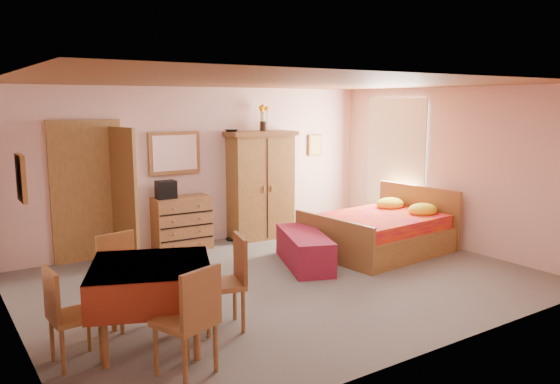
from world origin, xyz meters
TOP-DOWN VIEW (x-y plane):
  - floor at (0.00, 0.00)m, footprint 6.50×6.50m
  - ceiling at (0.00, 0.00)m, footprint 6.50×6.50m
  - wall_back at (0.00, 2.50)m, footprint 6.50×0.10m
  - wall_front at (0.00, -2.50)m, footprint 6.50×0.10m
  - wall_left at (-3.25, 0.00)m, footprint 0.10×5.00m
  - wall_right at (3.25, 0.00)m, footprint 0.10×5.00m
  - doorway at (-1.90, 2.47)m, footprint 1.06×0.12m
  - window at (3.21, 1.20)m, footprint 0.08×1.40m
  - picture_left at (-3.22, -0.60)m, footprint 0.04×0.32m
  - picture_back at (2.35, 2.47)m, footprint 0.30×0.04m
  - chest_of_drawers at (-0.50, 2.25)m, footprint 0.93×0.50m
  - wall_mirror at (-0.50, 2.46)m, footprint 0.87×0.05m
  - stereo at (-0.75, 2.27)m, footprint 0.31×0.24m
  - floor_lamp at (0.47, 2.32)m, footprint 0.27×0.27m
  - wardrobe at (0.96, 2.20)m, footprint 1.24×0.71m
  - sunflower_vase at (1.09, 2.30)m, footprint 0.19×0.19m
  - bed at (2.02, 0.38)m, footprint 2.21×1.81m
  - bench at (0.61, 0.43)m, footprint 1.02×1.53m
  - dining_table at (-2.19, -0.88)m, footprint 1.46×1.46m
  - chair_south at (-2.16, -1.60)m, footprint 0.57×0.57m
  - chair_north at (-2.23, -0.25)m, footprint 0.53×0.53m
  - chair_west at (-2.90, -0.85)m, footprint 0.44×0.44m
  - chair_east at (-1.44, -0.91)m, footprint 0.55×0.55m

SIDE VIEW (x-z plane):
  - floor at x=0.00m, z-range 0.00..0.00m
  - bench at x=0.61m, z-range 0.00..0.48m
  - dining_table at x=-2.19m, z-range 0.00..0.82m
  - chest_of_drawers at x=-0.50m, z-range 0.00..0.85m
  - chair_west at x=-2.90m, z-range 0.00..0.91m
  - bed at x=2.02m, z-range 0.00..0.97m
  - chair_north at x=-2.23m, z-range 0.00..0.97m
  - chair_east at x=-1.44m, z-range 0.00..0.99m
  - chair_south at x=-2.16m, z-range 0.00..0.99m
  - wardrobe at x=0.96m, z-range 0.00..1.86m
  - floor_lamp at x=0.47m, z-range 0.00..1.90m
  - stereo at x=-0.75m, z-range 0.85..1.14m
  - doorway at x=-1.90m, z-range -0.05..2.10m
  - wall_back at x=0.00m, z-range 0.00..2.60m
  - wall_front at x=0.00m, z-range 0.00..2.60m
  - wall_left at x=-3.25m, z-range 0.00..2.60m
  - wall_right at x=3.25m, z-range 0.00..2.60m
  - window at x=3.21m, z-range 0.48..2.42m
  - picture_back at x=2.35m, z-range 1.35..1.75m
  - wall_mirror at x=-0.50m, z-range 1.21..1.89m
  - picture_left at x=-3.22m, z-range 1.49..1.91m
  - sunflower_vase at x=1.09m, z-range 1.86..2.32m
  - ceiling at x=0.00m, z-range 2.60..2.60m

